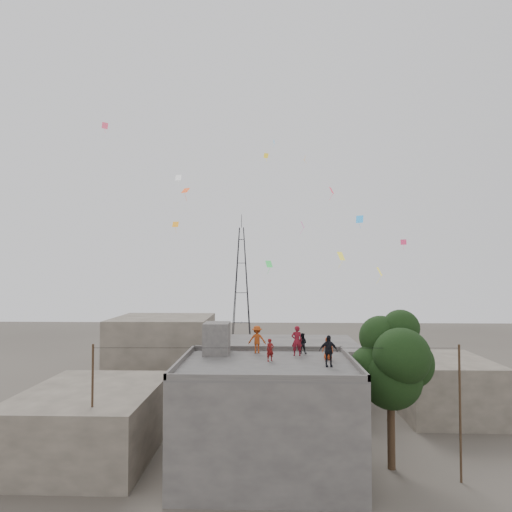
{
  "coord_description": "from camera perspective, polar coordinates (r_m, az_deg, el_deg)",
  "views": [
    {
      "loc": [
        0.11,
        -24.76,
        11.41
      ],
      "look_at": [
        -0.63,
        0.61,
        12.3
      ],
      "focal_mm": 30.0,
      "sensor_mm": 36.0,
      "label": 1
    }
  ],
  "objects": [
    {
      "name": "neighbor_east",
      "position": [
        38.55,
        23.67,
        -15.66
      ],
      "size": [
        7.0,
        8.0,
        4.4
      ],
      "primitive_type": "cube",
      "color": "#595146",
      "rests_on": "ground"
    },
    {
      "name": "stair_head_box",
      "position": [
        27.89,
        -5.25,
        -10.88
      ],
      "size": [
        1.6,
        1.8,
        2.0
      ],
      "primitive_type": "cube",
      "color": "#4C4947",
      "rests_on": "main_building"
    },
    {
      "name": "neighbor_north",
      "position": [
        39.81,
        4.51,
        -14.93
      ],
      "size": [
        12.0,
        9.0,
        5.0
      ],
      "primitive_type": "cube",
      "color": "#4C4947",
      "rests_on": "ground"
    },
    {
      "name": "kites",
      "position": [
        31.19,
        4.01,
        6.21
      ],
      "size": [
        21.9,
        14.72,
        12.06
      ],
      "color": "orange",
      "rests_on": "ground"
    },
    {
      "name": "person_dark_child",
      "position": [
        28.2,
        6.18,
        -11.49
      ],
      "size": [
        0.75,
        0.65,
        1.31
      ],
      "primitive_type": "imported",
      "rotation": [
        0.0,
        0.0,
        2.86
      ],
      "color": "black",
      "rests_on": "main_building"
    },
    {
      "name": "person_red_child",
      "position": [
        25.74,
        1.9,
        -12.41
      ],
      "size": [
        0.57,
        0.51,
        1.31
      ],
      "primitive_type": "imported",
      "rotation": [
        0.0,
        0.0,
        0.5
      ],
      "color": "maroon",
      "rests_on": "main_building"
    },
    {
      "name": "ground",
      "position": [
        27.26,
        1.45,
        -26.74
      ],
      "size": [
        140.0,
        140.0,
        0.0
      ],
      "primitive_type": "plane",
      "color": "#443F38",
      "rests_on": "ground"
    },
    {
      "name": "person_red_adult",
      "position": [
        27.39,
        5.46,
        -11.19
      ],
      "size": [
        0.73,
        0.53,
        1.87
      ],
      "primitive_type": "imported",
      "rotation": [
        0.0,
        0.0,
        3.26
      ],
      "color": "maroon",
      "rests_on": "main_building"
    },
    {
      "name": "person_dark_adult",
      "position": [
        24.62,
        9.63,
        -12.37
      ],
      "size": [
        1.02,
        0.44,
        1.73
      ],
      "primitive_type": "imported",
      "rotation": [
        0.0,
        0.0,
        0.02
      ],
      "color": "black",
      "rests_on": "main_building"
    },
    {
      "name": "neighbor_northwest",
      "position": [
        42.73,
        -12.34,
        -12.62
      ],
      "size": [
        9.0,
        8.0,
        7.0
      ],
      "primitive_type": "cube",
      "color": "#595146",
      "rests_on": "ground"
    },
    {
      "name": "utility_line",
      "position": [
        24.7,
        2.66,
        -19.87
      ],
      "size": [
        20.12,
        0.62,
        7.4
      ],
      "color": "black",
      "rests_on": "ground"
    },
    {
      "name": "transmission_tower",
      "position": [
        64.93,
        -1.96,
        -4.07
      ],
      "size": [
        2.97,
        2.97,
        20.01
      ],
      "color": "black",
      "rests_on": "ground"
    },
    {
      "name": "tree",
      "position": [
        26.9,
        17.78,
        -13.28
      ],
      "size": [
        4.9,
        4.6,
        9.1
      ],
      "color": "black",
      "rests_on": "ground"
    },
    {
      "name": "main_building",
      "position": [
        26.13,
        1.44,
        -20.66
      ],
      "size": [
        10.0,
        8.0,
        6.1
      ],
      "color": "#4C4947",
      "rests_on": "ground"
    },
    {
      "name": "person_orange_child",
      "position": [
        26.49,
        9.55,
        -12.06
      ],
      "size": [
        0.74,
        0.58,
        1.34
      ],
      "primitive_type": "imported",
      "rotation": [
        0.0,
        0.0,
        -0.26
      ],
      "color": "#BA3D15",
      "rests_on": "main_building"
    },
    {
      "name": "person_orange_adult",
      "position": [
        28.14,
        0.14,
        -11.06
      ],
      "size": [
        1.15,
        0.68,
        1.76
      ],
      "primitive_type": "imported",
      "rotation": [
        0.0,
        0.0,
        -3.12
      ],
      "color": "#A33C12",
      "rests_on": "main_building"
    },
    {
      "name": "parapet",
      "position": [
        25.29,
        1.43,
        -13.77
      ],
      "size": [
        10.0,
        8.0,
        0.3
      ],
      "color": "#4C4947",
      "rests_on": "main_building"
    },
    {
      "name": "neighbor_west",
      "position": [
        30.46,
        -21.12,
        -19.86
      ],
      "size": [
        8.0,
        10.0,
        4.0
      ],
      "primitive_type": "cube",
      "color": "#595146",
      "rests_on": "ground"
    }
  ]
}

